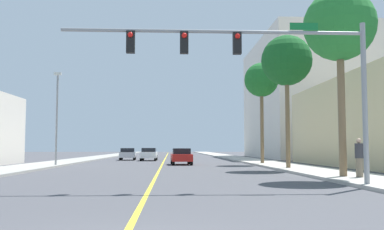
{
  "coord_description": "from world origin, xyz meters",
  "views": [
    {
      "loc": [
        0.79,
        -6.27,
        1.54
      ],
      "look_at": [
        1.85,
        15.53,
        3.17
      ],
      "focal_mm": 40.3,
      "sensor_mm": 36.0,
      "label": 1
    }
  ],
  "objects_px": {
    "traffic_signal_mast": "(260,60)",
    "pedestrian": "(359,158)",
    "car_silver": "(128,154)",
    "palm_near": "(340,27)",
    "street_lamp": "(57,113)",
    "palm_mid": "(287,61)",
    "car_white": "(149,154)",
    "car_red": "(181,156)",
    "palm_far": "(261,81)"
  },
  "relations": [
    {
      "from": "palm_mid",
      "to": "car_silver",
      "type": "height_order",
      "value": "palm_mid"
    },
    {
      "from": "traffic_signal_mast",
      "to": "car_white",
      "type": "xyz_separation_m",
      "value": [
        -5.92,
        33.55,
        -4.13
      ]
    },
    {
      "from": "street_lamp",
      "to": "palm_near",
      "type": "relative_size",
      "value": 0.81
    },
    {
      "from": "car_red",
      "to": "palm_mid",
      "type": "bearing_deg",
      "value": -54.3
    },
    {
      "from": "car_white",
      "to": "car_silver",
      "type": "bearing_deg",
      "value": 141.41
    },
    {
      "from": "palm_near",
      "to": "palm_far",
      "type": "relative_size",
      "value": 1.02
    },
    {
      "from": "car_silver",
      "to": "pedestrian",
      "type": "bearing_deg",
      "value": -68.84
    },
    {
      "from": "traffic_signal_mast",
      "to": "palm_far",
      "type": "height_order",
      "value": "palm_far"
    },
    {
      "from": "street_lamp",
      "to": "car_red",
      "type": "xyz_separation_m",
      "value": [
        10.03,
        3.39,
        -3.52
      ]
    },
    {
      "from": "traffic_signal_mast",
      "to": "palm_far",
      "type": "distance_m",
      "value": 22.22
    },
    {
      "from": "traffic_signal_mast",
      "to": "pedestrian",
      "type": "relative_size",
      "value": 6.48
    },
    {
      "from": "car_red",
      "to": "pedestrian",
      "type": "xyz_separation_m",
      "value": [
        7.85,
        -18.4,
        0.32
      ]
    },
    {
      "from": "palm_mid",
      "to": "car_red",
      "type": "xyz_separation_m",
      "value": [
        -7.06,
        9.07,
        -6.73
      ]
    },
    {
      "from": "palm_mid",
      "to": "pedestrian",
      "type": "xyz_separation_m",
      "value": [
        0.79,
        -9.33,
        -6.41
      ]
    },
    {
      "from": "pedestrian",
      "to": "palm_far",
      "type": "bearing_deg",
      "value": 98.09
    },
    {
      "from": "traffic_signal_mast",
      "to": "street_lamp",
      "type": "relative_size",
      "value": 1.59
    },
    {
      "from": "street_lamp",
      "to": "car_red",
      "type": "distance_m",
      "value": 11.16
    },
    {
      "from": "traffic_signal_mast",
      "to": "palm_near",
      "type": "xyz_separation_m",
      "value": [
        4.86,
        4.24,
        2.56
      ]
    },
    {
      "from": "car_white",
      "to": "pedestrian",
      "type": "distance_m",
      "value": 32.02
    },
    {
      "from": "palm_far",
      "to": "pedestrian",
      "type": "xyz_separation_m",
      "value": [
        0.72,
        -18.0,
        -6.39
      ]
    },
    {
      "from": "car_white",
      "to": "car_red",
      "type": "distance_m",
      "value": 12.07
    },
    {
      "from": "street_lamp",
      "to": "car_white",
      "type": "xyz_separation_m",
      "value": [
        6.6,
        14.96,
        -3.51
      ]
    },
    {
      "from": "traffic_signal_mast",
      "to": "car_white",
      "type": "distance_m",
      "value": 34.32
    },
    {
      "from": "palm_near",
      "to": "car_red",
      "type": "bearing_deg",
      "value": 112.49
    },
    {
      "from": "palm_near",
      "to": "street_lamp",
      "type": "bearing_deg",
      "value": 140.44
    },
    {
      "from": "traffic_signal_mast",
      "to": "pedestrian",
      "type": "bearing_deg",
      "value": 33.74
    },
    {
      "from": "traffic_signal_mast",
      "to": "pedestrian",
      "type": "distance_m",
      "value": 7.5
    },
    {
      "from": "traffic_signal_mast",
      "to": "palm_near",
      "type": "relative_size",
      "value": 1.28
    },
    {
      "from": "palm_mid",
      "to": "pedestrian",
      "type": "height_order",
      "value": "palm_mid"
    },
    {
      "from": "palm_mid",
      "to": "car_red",
      "type": "distance_m",
      "value": 13.32
    },
    {
      "from": "traffic_signal_mast",
      "to": "car_red",
      "type": "xyz_separation_m",
      "value": [
        -2.49,
        21.98,
        -4.14
      ]
    },
    {
      "from": "street_lamp",
      "to": "car_silver",
      "type": "distance_m",
      "value": 17.94
    },
    {
      "from": "pedestrian",
      "to": "street_lamp",
      "type": "bearing_deg",
      "value": 145.79
    },
    {
      "from": "car_white",
      "to": "palm_near",
      "type": "bearing_deg",
      "value": -68.72
    },
    {
      "from": "palm_mid",
      "to": "pedestrian",
      "type": "relative_size",
      "value": 5.05
    },
    {
      "from": "car_red",
      "to": "traffic_signal_mast",
      "type": "bearing_deg",
      "value": -85.74
    },
    {
      "from": "palm_far",
      "to": "car_silver",
      "type": "height_order",
      "value": "palm_far"
    },
    {
      "from": "car_red",
      "to": "pedestrian",
      "type": "bearing_deg",
      "value": -69.09
    },
    {
      "from": "car_silver",
      "to": "pedestrian",
      "type": "distance_m",
      "value": 35.04
    },
    {
      "from": "palm_mid",
      "to": "palm_far",
      "type": "relative_size",
      "value": 1.02
    },
    {
      "from": "street_lamp",
      "to": "palm_mid",
      "type": "distance_m",
      "value": 18.29
    },
    {
      "from": "car_silver",
      "to": "palm_near",
      "type": "bearing_deg",
      "value": -69.17
    },
    {
      "from": "traffic_signal_mast",
      "to": "pedestrian",
      "type": "height_order",
      "value": "traffic_signal_mast"
    },
    {
      "from": "palm_near",
      "to": "car_silver",
      "type": "bearing_deg",
      "value": 113.06
    },
    {
      "from": "car_white",
      "to": "pedestrian",
      "type": "bearing_deg",
      "value": -68.28
    },
    {
      "from": "palm_near",
      "to": "pedestrian",
      "type": "relative_size",
      "value": 5.05
    },
    {
      "from": "traffic_signal_mast",
      "to": "car_silver",
      "type": "bearing_deg",
      "value": 103.46
    },
    {
      "from": "pedestrian",
      "to": "car_red",
      "type": "bearing_deg",
      "value": 118.9
    },
    {
      "from": "street_lamp",
      "to": "palm_near",
      "type": "xyz_separation_m",
      "value": [
        17.37,
        -14.35,
        3.18
      ]
    },
    {
      "from": "traffic_signal_mast",
      "to": "car_red",
      "type": "relative_size",
      "value": 2.85
    }
  ]
}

